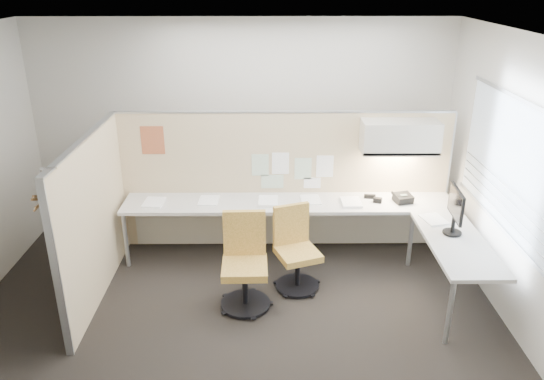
{
  "coord_description": "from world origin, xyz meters",
  "views": [
    {
      "loc": [
        0.35,
        -4.59,
        3.3
      ],
      "look_at": [
        0.39,
        0.8,
        1.08
      ],
      "focal_mm": 35.0,
      "sensor_mm": 36.0,
      "label": 1
    }
  ],
  "objects_px": {
    "chair_left": "(245,264)",
    "phone": "(403,198)",
    "desk": "(317,216)",
    "monitor": "(455,209)",
    "chair_right": "(295,251)"
  },
  "relations": [
    {
      "from": "chair_left",
      "to": "phone",
      "type": "bearing_deg",
      "value": 27.01
    },
    {
      "from": "desk",
      "to": "phone",
      "type": "relative_size",
      "value": 15.9
    },
    {
      "from": "monitor",
      "to": "chair_left",
      "type": "bearing_deg",
      "value": 98.4
    },
    {
      "from": "monitor",
      "to": "phone",
      "type": "height_order",
      "value": "monitor"
    },
    {
      "from": "desk",
      "to": "phone",
      "type": "height_order",
      "value": "phone"
    },
    {
      "from": "chair_left",
      "to": "phone",
      "type": "relative_size",
      "value": 3.98
    },
    {
      "from": "chair_right",
      "to": "phone",
      "type": "relative_size",
      "value": 3.69
    },
    {
      "from": "chair_left",
      "to": "chair_right",
      "type": "xyz_separation_m",
      "value": [
        0.55,
        0.34,
        -0.03
      ]
    },
    {
      "from": "chair_right",
      "to": "monitor",
      "type": "xyz_separation_m",
      "value": [
        1.65,
        -0.17,
        0.59
      ]
    },
    {
      "from": "chair_left",
      "to": "chair_right",
      "type": "distance_m",
      "value": 0.65
    },
    {
      "from": "chair_left",
      "to": "phone",
      "type": "distance_m",
      "value": 2.15
    },
    {
      "from": "desk",
      "to": "monitor",
      "type": "xyz_separation_m",
      "value": [
        1.37,
        -0.71,
        0.42
      ]
    },
    {
      "from": "chair_left",
      "to": "desk",
      "type": "bearing_deg",
      "value": 45.43
    },
    {
      "from": "chair_left",
      "to": "monitor",
      "type": "relative_size",
      "value": 1.98
    },
    {
      "from": "phone",
      "to": "desk",
      "type": "bearing_deg",
      "value": 171.64
    }
  ]
}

